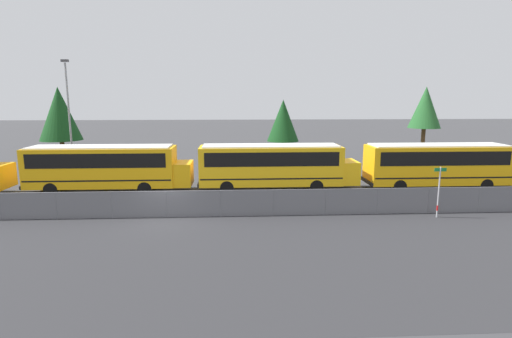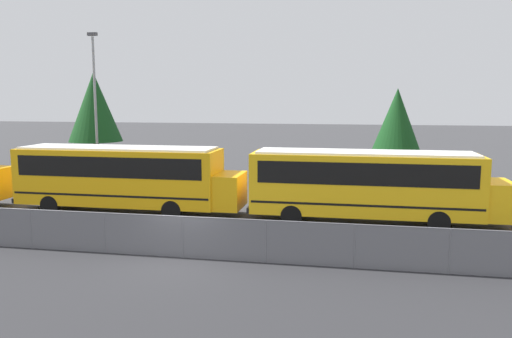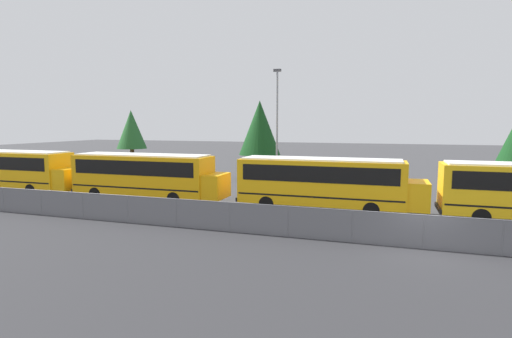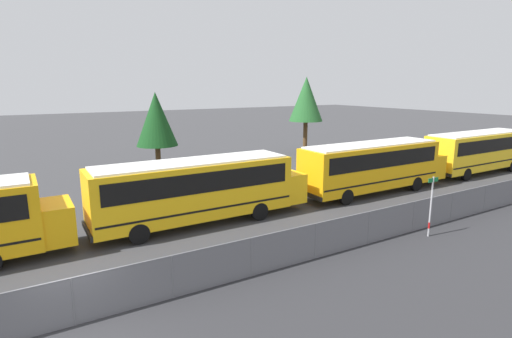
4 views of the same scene
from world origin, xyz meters
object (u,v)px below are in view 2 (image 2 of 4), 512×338
(tree_1, at_px, (95,107))
(light_pole, at_px, (95,106))
(school_bus_4, at_px, (369,181))
(tree_3, at_px, (397,120))
(school_bus_3, at_px, (124,174))

(tree_1, bearing_deg, light_pole, -60.96)
(school_bus_4, height_order, tree_1, tree_1)
(school_bus_4, height_order, light_pole, light_pole)
(light_pole, xyz_separation_m, tree_3, (19.27, 8.43, -1.07))
(school_bus_3, xyz_separation_m, tree_1, (-8.14, 12.29, 3.14))
(school_bus_4, relative_size, tree_3, 1.78)
(tree_1, xyz_separation_m, tree_3, (22.63, 2.36, -0.87))
(light_pole, xyz_separation_m, tree_1, (-3.37, 6.06, -0.20))
(light_pole, relative_size, tree_3, 1.51)
(school_bus_3, bearing_deg, tree_1, 123.50)
(light_pole, height_order, tree_3, light_pole)
(school_bus_3, relative_size, light_pole, 1.18)
(school_bus_4, bearing_deg, light_pole, 159.78)
(school_bus_3, distance_m, tree_3, 20.74)
(school_bus_3, distance_m, school_bus_4, 12.09)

